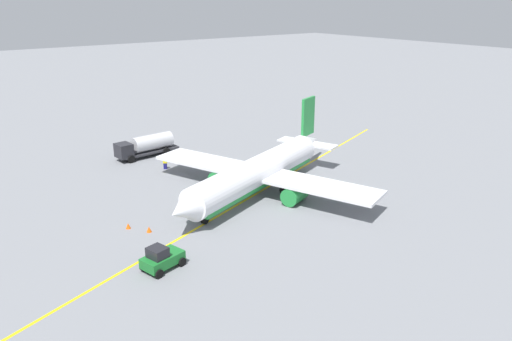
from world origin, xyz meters
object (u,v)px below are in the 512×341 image
object	(u,v)px
pushback_tug	(162,258)
safety_cone_nose	(149,229)
safety_cone_wingtip	(128,226)
fuel_tanker	(146,145)
refueling_worker	(165,163)
airplane	(258,172)

from	to	relation	value
pushback_tug	safety_cone_nose	distance (m)	7.64
safety_cone_wingtip	safety_cone_nose	bearing A→B (deg)	123.26
fuel_tanker	refueling_worker	distance (m)	6.88
airplane	pushback_tug	xyz separation A→B (m)	(17.50, 9.05, -1.60)
safety_cone_nose	airplane	bearing A→B (deg)	-173.29
pushback_tug	refueling_worker	size ratio (longest dim) A/B	2.32
safety_cone_nose	safety_cone_wingtip	world-z (taller)	safety_cone_nose
airplane	safety_cone_nose	xyz separation A→B (m)	(15.24, 1.79, -2.31)
refueling_worker	pushback_tug	bearing A→B (deg)	61.98
pushback_tug	airplane	bearing A→B (deg)	-152.65
pushback_tug	refueling_worker	world-z (taller)	pushback_tug
airplane	refueling_worker	world-z (taller)	airplane
fuel_tanker	refueling_worker	size ratio (longest dim) A/B	5.68
airplane	refueling_worker	size ratio (longest dim) A/B	17.56
refueling_worker	safety_cone_nose	xyz separation A→B (m)	(10.40, 16.54, -0.53)
airplane	refueling_worker	distance (m)	15.62
airplane	safety_cone_nose	size ratio (longest dim) A/B	50.94
fuel_tanker	pushback_tug	world-z (taller)	fuel_tanker
fuel_tanker	safety_cone_nose	bearing A→B (deg)	64.95
pushback_tug	fuel_tanker	bearing A→B (deg)	-113.28
refueling_worker	airplane	bearing A→B (deg)	108.16
airplane	pushback_tug	distance (m)	19.77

